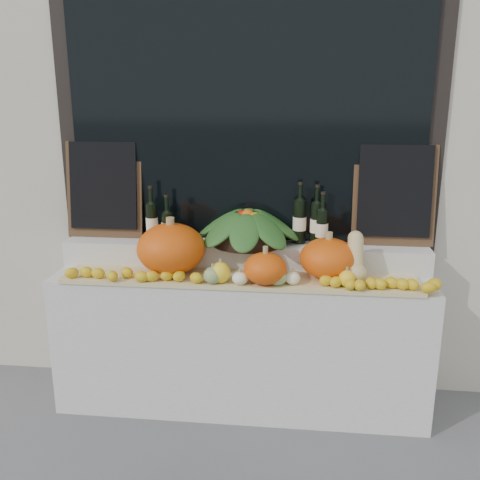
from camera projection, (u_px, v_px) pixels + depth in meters
The scene contains 18 objects.
storefront_facade at pixel (253, 48), 3.61m from camera, with size 7.00×0.94×4.50m.
display_sill at pixel (241, 339), 3.41m from camera, with size 2.30×0.55×0.88m, color silver.
rear_tier at pixel (244, 255), 3.41m from camera, with size 2.30×0.25×0.16m, color silver.
straw_bedding at pixel (239, 279), 3.16m from camera, with size 2.10×0.32×0.03m, color tan.
pumpkin_left at pixel (171, 249), 3.20m from camera, with size 0.41×0.41×0.30m, color #E9560C.
pumpkin_right at pixel (328, 258), 3.13m from camera, with size 0.34×0.34×0.24m, color #E9560C.
pumpkin_center at pixel (265, 268), 3.03m from camera, with size 0.25×0.25×0.18m, color #E9560C.
butternut_squash at pixel (355, 260), 3.06m from camera, with size 0.13×0.20×0.29m.
decorative_gourds at pixel (257, 276), 3.04m from camera, with size 0.86×0.13×0.15m.
lemon_heap at pixel (237, 278), 3.05m from camera, with size 2.20×0.16×0.06m, color gold, non-canonical shape.
produce_bowl at pixel (248, 227), 3.34m from camera, with size 0.69×0.69×0.23m.
wine_bottle_far_left at pixel (152, 222), 3.40m from camera, with size 0.08×0.08×0.36m.
wine_bottle_near_left at pixel (167, 226), 3.39m from camera, with size 0.08×0.08×0.30m.
wine_bottle_tall at pixel (300, 221), 3.35m from camera, with size 0.08×0.08×0.39m.
wine_bottle_near_right at pixel (316, 223), 3.31m from camera, with size 0.08×0.08×0.38m.
wine_bottle_far_right at pixel (322, 227), 3.28m from camera, with size 0.08×0.08×0.34m.
chalkboard_left at pixel (104, 188), 3.46m from camera, with size 0.50×0.10×0.62m.
chalkboard_right at pixel (395, 194), 3.26m from camera, with size 0.50×0.10×0.62m.
Camera 1 is at (0.33, -1.57, 1.97)m, focal length 40.00 mm.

